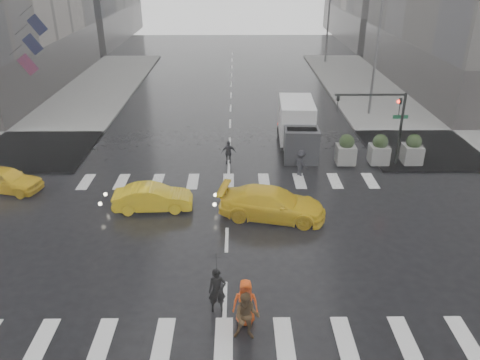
{
  "coord_description": "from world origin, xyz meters",
  "views": [
    {
      "loc": [
        0.43,
        -17.65,
        11.44
      ],
      "look_at": [
        0.61,
        2.0,
        2.0
      ],
      "focal_mm": 35.0,
      "sensor_mm": 36.0,
      "label": 1
    }
  ],
  "objects_px": {
    "taxi_mid": "(153,198)",
    "box_truck": "(297,126)",
    "traffic_signal_pole": "(385,115)",
    "pedestrian_orange": "(245,302)",
    "taxi_front": "(6,179)",
    "pedestrian_brown": "(247,316)"
  },
  "relations": [
    {
      "from": "taxi_front",
      "to": "pedestrian_orange",
      "type": "bearing_deg",
      "value": -115.57
    },
    {
      "from": "traffic_signal_pole",
      "to": "taxi_front",
      "type": "bearing_deg",
      "value": -171.7
    },
    {
      "from": "pedestrian_orange",
      "to": "taxi_front",
      "type": "height_order",
      "value": "pedestrian_orange"
    },
    {
      "from": "traffic_signal_pole",
      "to": "pedestrian_brown",
      "type": "distance_m",
      "value": 16.35
    },
    {
      "from": "pedestrian_orange",
      "to": "box_truck",
      "type": "distance_m",
      "value": 16.43
    },
    {
      "from": "taxi_front",
      "to": "box_truck",
      "type": "distance_m",
      "value": 17.28
    },
    {
      "from": "pedestrian_orange",
      "to": "box_truck",
      "type": "height_order",
      "value": "box_truck"
    },
    {
      "from": "pedestrian_brown",
      "to": "pedestrian_orange",
      "type": "xyz_separation_m",
      "value": [
        -0.03,
        0.66,
        0.01
      ]
    },
    {
      "from": "box_truck",
      "to": "traffic_signal_pole",
      "type": "bearing_deg",
      "value": -27.96
    },
    {
      "from": "taxi_mid",
      "to": "box_truck",
      "type": "xyz_separation_m",
      "value": [
        8.07,
        7.9,
        0.98
      ]
    },
    {
      "from": "pedestrian_brown",
      "to": "taxi_front",
      "type": "height_order",
      "value": "pedestrian_brown"
    },
    {
      "from": "pedestrian_brown",
      "to": "box_truck",
      "type": "relative_size",
      "value": 0.31
    },
    {
      "from": "taxi_front",
      "to": "taxi_mid",
      "type": "relative_size",
      "value": 1.0
    },
    {
      "from": "traffic_signal_pole",
      "to": "pedestrian_orange",
      "type": "bearing_deg",
      "value": -121.98
    },
    {
      "from": "traffic_signal_pole",
      "to": "box_truck",
      "type": "distance_m",
      "value": 5.62
    },
    {
      "from": "traffic_signal_pole",
      "to": "pedestrian_orange",
      "type": "distance_m",
      "value": 15.8
    },
    {
      "from": "taxi_mid",
      "to": "taxi_front",
      "type": "bearing_deg",
      "value": 72.42
    },
    {
      "from": "traffic_signal_pole",
      "to": "box_truck",
      "type": "relative_size",
      "value": 0.79
    },
    {
      "from": "pedestrian_orange",
      "to": "box_truck",
      "type": "xyz_separation_m",
      "value": [
        3.64,
        16.0,
        0.72
      ]
    },
    {
      "from": "taxi_mid",
      "to": "box_truck",
      "type": "distance_m",
      "value": 11.34
    },
    {
      "from": "pedestrian_brown",
      "to": "pedestrian_orange",
      "type": "distance_m",
      "value": 0.66
    },
    {
      "from": "pedestrian_orange",
      "to": "taxi_front",
      "type": "bearing_deg",
      "value": 143.27
    }
  ]
}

